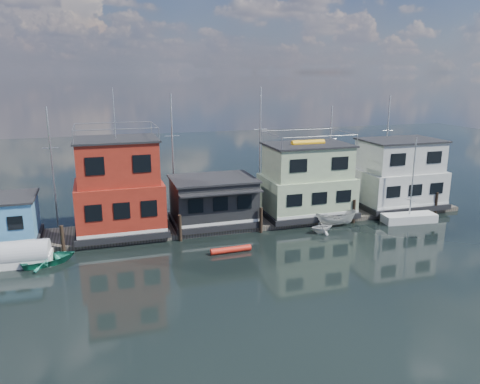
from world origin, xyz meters
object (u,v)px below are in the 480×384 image
object	(u,v)px
houseboat_white	(398,175)
dinghy_teal	(48,259)
houseboat_red	(119,188)
houseboat_dark	(213,200)
houseboat_green	(307,181)
motorboat	(336,218)
red_kayak	(231,250)
day_sailer	(409,217)
dinghy_white	(321,227)
tarp_runabout	(16,256)

from	to	relation	value
houseboat_white	dinghy_teal	distance (m)	32.91
houseboat_red	houseboat_dark	xyz separation A→B (m)	(8.00, -0.02, -1.69)
houseboat_green	houseboat_white	world-z (taller)	houseboat_green
motorboat	red_kayak	world-z (taller)	motorboat
day_sailer	dinghy_white	world-z (taller)	day_sailer
houseboat_white	houseboat_red	bearing A→B (deg)	-180.00
houseboat_green	tarp_runabout	xyz separation A→B (m)	(-24.57, -4.31, -2.83)
houseboat_white	red_kayak	distance (m)	20.60
tarp_runabout	houseboat_dark	bearing A→B (deg)	18.48
houseboat_green	houseboat_white	distance (m)	10.00
houseboat_green	red_kayak	world-z (taller)	houseboat_green
houseboat_dark	dinghy_white	xyz separation A→B (m)	(8.42, -4.42, -1.87)
houseboat_green	red_kayak	distance (m)	11.79
houseboat_dark	day_sailer	size ratio (longest dim) A/B	0.95
houseboat_white	dinghy_teal	xyz separation A→B (m)	(-32.42, -4.69, -3.14)
houseboat_red	motorboat	world-z (taller)	houseboat_red
tarp_runabout	dinghy_white	bearing A→B (deg)	2.77
houseboat_green	red_kayak	xyz separation A→B (m)	(-9.27, -6.50, -3.32)
dinghy_white	tarp_runabout	bearing A→B (deg)	88.34
day_sailer	houseboat_dark	bearing A→B (deg)	172.72
motorboat	dinghy_white	bearing A→B (deg)	132.73
houseboat_red	red_kayak	size ratio (longest dim) A/B	3.72
houseboat_red	dinghy_white	bearing A→B (deg)	-15.12
houseboat_red	tarp_runabout	distance (m)	9.35
houseboat_green	dinghy_teal	distance (m)	23.12
houseboat_white	red_kayak	size ratio (longest dim) A/B	2.64
houseboat_red	tarp_runabout	bearing A→B (deg)	-150.35
houseboat_dark	houseboat_white	size ratio (longest dim) A/B	0.88
dinghy_teal	day_sailer	world-z (taller)	day_sailer
dinghy_teal	red_kayak	size ratio (longest dim) A/B	1.20
houseboat_red	day_sailer	distance (m)	26.12
houseboat_white	houseboat_green	bearing A→B (deg)	180.00
houseboat_dark	dinghy_teal	world-z (taller)	houseboat_dark
houseboat_white	red_kayak	world-z (taller)	houseboat_white
houseboat_white	motorboat	size ratio (longest dim) A/B	2.25
day_sailer	tarp_runabout	size ratio (longest dim) A/B	1.62
motorboat	red_kayak	xyz separation A→B (m)	(-10.79, -3.40, -0.49)
houseboat_red	dinghy_teal	distance (m)	8.07
houseboat_dark	dinghy_white	size ratio (longest dim) A/B	3.54
houseboat_dark	tarp_runabout	size ratio (longest dim) A/B	1.53
day_sailer	red_kayak	size ratio (longest dim) A/B	2.45
houseboat_red	day_sailer	xyz separation A→B (m)	(25.53, -4.10, -3.66)
dinghy_teal	motorboat	xyz separation A→B (m)	(23.94, 1.58, 0.32)
houseboat_dark	motorboat	world-z (taller)	houseboat_dark
dinghy_white	dinghy_teal	bearing A→B (deg)	89.30
houseboat_white	tarp_runabout	size ratio (longest dim) A/B	1.74
dinghy_white	tarp_runabout	world-z (taller)	tarp_runabout
houseboat_white	motorboat	distance (m)	9.46
houseboat_red	red_kayak	bearing A→B (deg)	-40.05
houseboat_dark	houseboat_green	size ratio (longest dim) A/B	0.88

